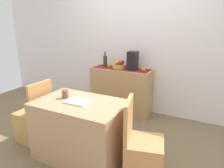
# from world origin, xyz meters

# --- Properties ---
(ground_plane) EXTENTS (6.40, 6.40, 0.02)m
(ground_plane) POSITION_xyz_m (0.00, 0.00, -0.01)
(ground_plane) COLOR #7C6749
(ground_plane) RESTS_ON ground
(room_wall_rear) EXTENTS (6.40, 0.06, 2.70)m
(room_wall_rear) POSITION_xyz_m (0.00, 1.18, 1.35)
(room_wall_rear) COLOR white
(room_wall_rear) RESTS_ON ground
(sideboard_console) EXTENTS (1.10, 0.42, 0.84)m
(sideboard_console) POSITION_xyz_m (-0.18, 0.92, 0.42)
(sideboard_console) COLOR tan
(sideboard_console) RESTS_ON ground
(table_runner) EXTENTS (1.04, 0.32, 0.01)m
(table_runner) POSITION_xyz_m (-0.18, 0.92, 0.85)
(table_runner) COLOR maroon
(table_runner) RESTS_ON sideboard_console
(fruit_bowl) EXTENTS (0.24, 0.24, 0.07)m
(fruit_bowl) POSITION_xyz_m (-0.23, 0.92, 0.88)
(fruit_bowl) COLOR gold
(fruit_bowl) RESTS_ON table_runner
(apple_front) EXTENTS (0.07, 0.07, 0.07)m
(apple_front) POSITION_xyz_m (-0.20, 0.88, 0.95)
(apple_front) COLOR red
(apple_front) RESTS_ON fruit_bowl
(apple_left) EXTENTS (0.08, 0.08, 0.08)m
(apple_left) POSITION_xyz_m (-0.26, 0.94, 0.96)
(apple_left) COLOR #84A441
(apple_left) RESTS_ON fruit_bowl
(apple_rear) EXTENTS (0.08, 0.08, 0.08)m
(apple_rear) POSITION_xyz_m (-0.19, 0.96, 0.96)
(apple_rear) COLOR red
(apple_rear) RESTS_ON fruit_bowl
(apple_right) EXTENTS (0.07, 0.07, 0.07)m
(apple_right) POSITION_xyz_m (-0.27, 0.86, 0.95)
(apple_right) COLOR #94A833
(apple_right) RESTS_ON fruit_bowl
(wine_bottle) EXTENTS (0.07, 0.07, 0.29)m
(wine_bottle) POSITION_xyz_m (-0.52, 0.92, 0.96)
(wine_bottle) COLOR #223C1D
(wine_bottle) RESTS_ON sideboard_console
(coffee_maker) EXTENTS (0.16, 0.18, 0.33)m
(coffee_maker) POSITION_xyz_m (0.03, 0.92, 1.01)
(coffee_maker) COLOR black
(coffee_maker) RESTS_ON sideboard_console
(orange_loose_end) EXTENTS (0.07, 0.07, 0.07)m
(orange_loose_end) POSITION_xyz_m (0.25, 0.88, 0.88)
(orange_loose_end) COLOR orange
(orange_loose_end) RESTS_ON sideboard_console
(orange_loose_near_bowl) EXTENTS (0.07, 0.07, 0.07)m
(orange_loose_near_bowl) POSITION_xyz_m (-0.43, 0.90, 0.88)
(orange_loose_near_bowl) COLOR orange
(orange_loose_near_bowl) RESTS_ON sideboard_console
(dining_table) EXTENTS (1.09, 0.70, 0.74)m
(dining_table) POSITION_xyz_m (-0.05, -0.56, 0.37)
(dining_table) COLOR tan
(dining_table) RESTS_ON ground
(open_book) EXTENTS (0.28, 0.21, 0.02)m
(open_book) POSITION_xyz_m (-0.06, -0.58, 0.75)
(open_book) COLOR white
(open_book) RESTS_ON dining_table
(coffee_cup) EXTENTS (0.08, 0.08, 0.11)m
(coffee_cup) POSITION_xyz_m (-0.30, -0.53, 0.79)
(coffee_cup) COLOR brown
(coffee_cup) RESTS_ON dining_table
(chair_near_window) EXTENTS (0.41, 0.41, 0.90)m
(chair_near_window) POSITION_xyz_m (-0.86, -0.56, 0.27)
(chair_near_window) COLOR tan
(chair_near_window) RESTS_ON ground
(chair_by_corner) EXTENTS (0.49, 0.49, 0.90)m
(chair_by_corner) POSITION_xyz_m (0.76, -0.57, 0.27)
(chair_by_corner) COLOR tan
(chair_by_corner) RESTS_ON ground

